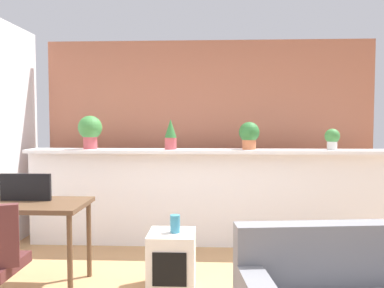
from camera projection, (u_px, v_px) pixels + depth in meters
divider_wall at (208, 199)px, 4.58m from camera, size 4.21×0.16×1.09m
plant_shelf at (208, 151)px, 4.51m from camera, size 4.21×0.35×0.04m
brick_wall_behind at (208, 137)px, 5.14m from camera, size 4.21×0.10×2.50m
potted_plant_0 at (90, 130)px, 4.59m from camera, size 0.28×0.28×0.39m
potted_plant_1 at (171, 134)px, 4.50m from camera, size 0.14×0.14×0.35m
potted_plant_2 at (249, 134)px, 4.50m from camera, size 0.24×0.24×0.32m
potted_plant_3 at (332, 138)px, 4.45m from camera, size 0.17×0.17×0.24m
desk at (23, 212)px, 3.42m from camera, size 1.10×0.60×0.75m
tv_monitor at (26, 187)px, 3.49m from camera, size 0.45×0.04×0.24m
side_cube_shelf at (172, 261)px, 3.38m from camera, size 0.40×0.41×0.50m
vase_on_shelf at (175, 224)px, 3.37m from camera, size 0.09×0.09×0.15m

